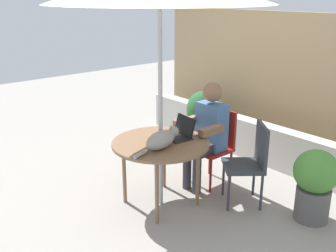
{
  "coord_description": "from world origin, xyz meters",
  "views": [
    {
      "loc": [
        2.94,
        -2.41,
        2.18
      ],
      "look_at": [
        0.0,
        0.1,
        0.86
      ],
      "focal_mm": 42.49,
      "sensor_mm": 36.0,
      "label": 1
    }
  ],
  "objects": [
    {
      "name": "cat",
      "position": [
        0.12,
        -0.08,
        0.79
      ],
      "size": [
        0.29,
        0.65,
        0.17
      ],
      "color": "gray",
      "rests_on": "patio_table"
    },
    {
      "name": "chair_empty",
      "position": [
        0.6,
        0.74,
        0.52
      ],
      "size": [
        0.56,
        0.56,
        0.89
      ],
      "color": "#33383F",
      "rests_on": "ground"
    },
    {
      "name": "ground_plane",
      "position": [
        0.0,
        0.0,
        0.0
      ],
      "size": [
        14.0,
        14.0,
        0.0
      ],
      "primitive_type": "plane",
      "color": "gray"
    },
    {
      "name": "chair_occupied",
      "position": [
        0.0,
        0.84,
        0.52
      ],
      "size": [
        0.4,
        0.4,
        0.89
      ],
      "color": "maroon",
      "rests_on": "ground"
    },
    {
      "name": "potted_plant_near_fence",
      "position": [
        1.22,
        0.95,
        0.41
      ],
      "size": [
        0.44,
        0.44,
        0.74
      ],
      "color": "#595654",
      "rests_on": "ground"
    },
    {
      "name": "fence_back",
      "position": [
        0.0,
        2.29,
        0.96
      ],
      "size": [
        4.7,
        0.08,
        1.93
      ],
      "primitive_type": "cube",
      "color": "tan",
      "rests_on": "ground"
    },
    {
      "name": "planter_wall_low",
      "position": [
        0.0,
        1.74,
        0.26
      ],
      "size": [
        4.23,
        0.2,
        0.53
      ],
      "primitive_type": "cube",
      "color": "beige",
      "rests_on": "ground"
    },
    {
      "name": "patio_table",
      "position": [
        0.0,
        0.0,
        0.65
      ],
      "size": [
        1.0,
        1.0,
        0.71
      ],
      "color": "brown",
      "rests_on": "ground"
    },
    {
      "name": "person_seated",
      "position": [
        0.0,
        0.68,
        0.69
      ],
      "size": [
        0.48,
        0.48,
        1.23
      ],
      "color": "#4C72A5",
      "rests_on": "ground"
    },
    {
      "name": "laptop",
      "position": [
        0.02,
        0.26,
        0.77
      ],
      "size": [
        0.33,
        0.29,
        0.21
      ],
      "color": "black",
      "rests_on": "patio_table"
    },
    {
      "name": "potted_plant_by_chair",
      "position": [
        -1.1,
        1.73,
        0.41
      ],
      "size": [
        0.5,
        0.5,
        0.76
      ],
      "color": "#33383D",
      "rests_on": "ground"
    }
  ]
}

